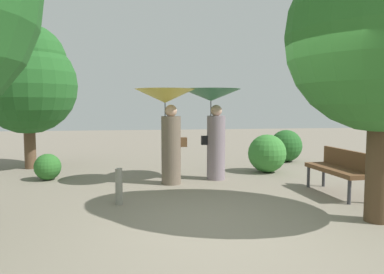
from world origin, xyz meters
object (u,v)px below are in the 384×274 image
tree_mid_left (27,78)px  path_marker_post (119,186)px  person_right (213,113)px  person_left (167,115)px  park_bench (340,167)px

tree_mid_left → path_marker_post: 5.10m
person_right → tree_mid_left: size_ratio=0.54×
person_left → tree_mid_left: 4.30m
person_left → tree_mid_left: (-3.40, 2.47, 0.90)m
park_bench → tree_mid_left: bearing=-124.1°
park_bench → tree_mid_left: 7.78m
person_left → park_bench: size_ratio=1.31×
person_left → park_bench: person_left is taller
person_right → tree_mid_left: (-4.44, 2.12, 0.87)m
person_right → park_bench: (2.06, -1.74, -0.98)m
person_left → person_right: 1.10m
park_bench → tree_mid_left: tree_mid_left is taller
person_left → tree_mid_left: size_ratio=0.53×
person_left → path_marker_post: bearing=148.5°
person_left → tree_mid_left: bearing=54.6°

